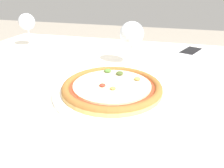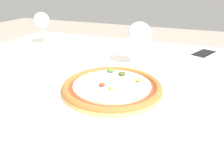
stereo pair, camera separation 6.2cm
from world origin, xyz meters
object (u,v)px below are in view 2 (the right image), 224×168
wine_glass_far_right (139,35)px  pizza_plate (112,88)px  wine_glass_far_left (42,21)px  dining_table (97,94)px  cell_phone (203,54)px

wine_glass_far_right → pizza_plate: bearing=-91.1°
pizza_plate → wine_glass_far_left: (-0.53, 0.38, 0.10)m
dining_table → wine_glass_far_right: size_ratio=7.70×
wine_glass_far_right → cell_phone: bearing=45.1°
dining_table → pizza_plate: 0.20m
wine_glass_far_left → cell_phone: bearing=7.9°
wine_glass_far_right → wine_glass_far_left: bearing=166.5°
dining_table → cell_phone: bearing=45.4°
wine_glass_far_left → wine_glass_far_right: wine_glass_far_right is taller
wine_glass_far_left → wine_glass_far_right: bearing=-13.5°
pizza_plate → wine_glass_far_left: bearing=144.3°
wine_glass_far_right → cell_phone: size_ratio=1.03×
wine_glass_far_left → wine_glass_far_right: size_ratio=0.97×
wine_glass_far_left → cell_phone: 0.78m
wine_glass_far_left → cell_phone: (0.76, 0.11, -0.11)m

